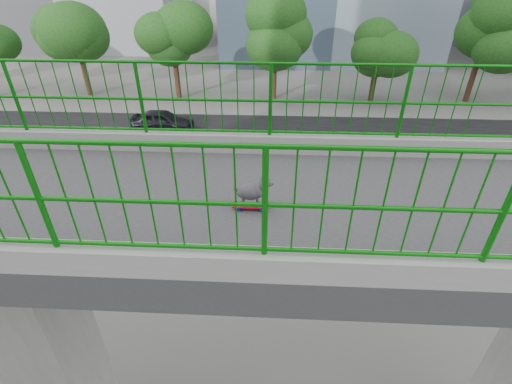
{
  "coord_description": "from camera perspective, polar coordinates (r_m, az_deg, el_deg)",
  "views": [
    {
      "loc": [
        3.95,
        4.05,
        9.59
      ],
      "look_at": [
        -0.16,
        3.84,
        6.99
      ],
      "focal_mm": 25.24,
      "sensor_mm": 36.0,
      "label": 1
    }
  ],
  "objects": [
    {
      "name": "road",
      "position": [
        19.89,
        -9.23,
        3.03
      ],
      "size": [
        18.0,
        90.0,
        0.02
      ],
      "primitive_type": "cube",
      "color": "black",
      "rests_on": "ground"
    },
    {
      "name": "footbridge",
      "position": [
        7.16,
        -33.33,
        -11.94
      ],
      "size": [
        3.0,
        24.0,
        7.0
      ],
      "color": "#2D2D2F",
      "rests_on": "ground"
    },
    {
      "name": "street_trees",
      "position": [
        30.52,
        -2.98,
        23.07
      ],
      "size": [
        5.3,
        60.4,
        7.26
      ],
      "color": "black",
      "rests_on": "ground"
    },
    {
      "name": "skateboard",
      "position": [
        4.5,
        -0.9,
        -2.22
      ],
      "size": [
        0.14,
        0.44,
        0.06
      ],
      "rotation": [
        0.0,
        0.0,
        -0.0
      ],
      "color": "red",
      "rests_on": "footbridge"
    },
    {
      "name": "poodle",
      "position": [
        4.37,
        -0.59,
        0.26
      ],
      "size": [
        0.2,
        0.49,
        0.4
      ],
      "rotation": [
        0.0,
        0.0,
        -0.0
      ],
      "color": "#2C292E",
      "rests_on": "skateboard"
    },
    {
      "name": "car_0",
      "position": [
        13.91,
        18.87,
        -9.53
      ],
      "size": [
        1.69,
        4.2,
        1.43
      ],
      "primitive_type": "imported",
      "color": "#939398",
      "rests_on": "ground"
    },
    {
      "name": "car_2",
      "position": [
        18.71,
        -3.74,
        3.95
      ],
      "size": [
        2.43,
        5.27,
        1.46
      ],
      "primitive_type": "imported",
      "rotation": [
        0.0,
        0.0,
        3.14
      ],
      "color": "black",
      "rests_on": "ground"
    },
    {
      "name": "car_4",
      "position": [
        25.54,
        -14.57,
        10.91
      ],
      "size": [
        1.68,
        4.19,
        1.43
      ],
      "primitive_type": "imported",
      "rotation": [
        0.0,
        0.0,
        3.14
      ],
      "color": "black",
      "rests_on": "ground"
    },
    {
      "name": "car_5",
      "position": [
        16.74,
        -35.42,
        -6.44
      ],
      "size": [
        1.62,
        4.64,
        1.53
      ],
      "primitive_type": "imported",
      "color": "silver",
      "rests_on": "ground"
    }
  ]
}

